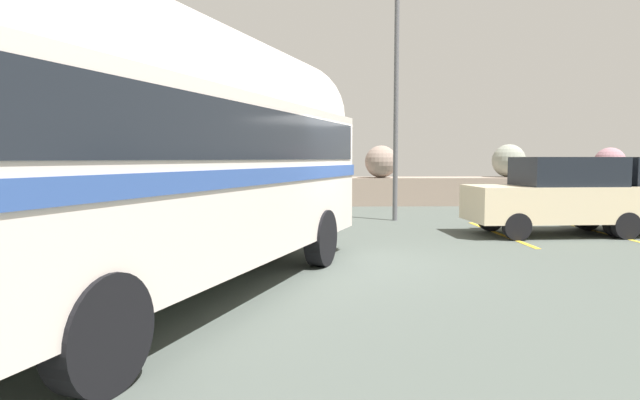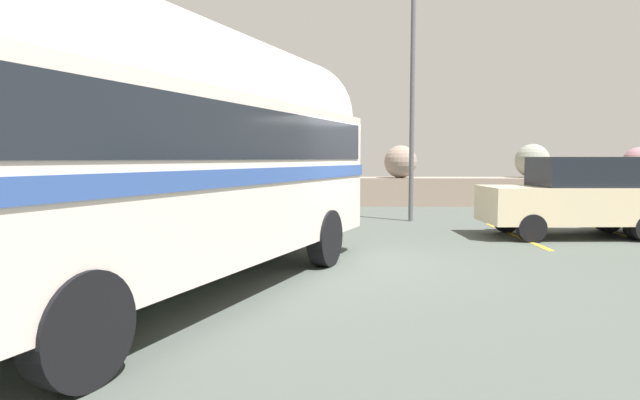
{
  "view_description": "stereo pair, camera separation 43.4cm",
  "coord_description": "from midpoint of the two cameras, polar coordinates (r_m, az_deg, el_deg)",
  "views": [
    {
      "loc": [
        -0.4,
        -9.14,
        1.84
      ],
      "look_at": [
        -0.18,
        -1.51,
        1.25
      ],
      "focal_mm": 29.72,
      "sensor_mm": 36.0,
      "label": 1
    },
    {
      "loc": [
        0.04,
        -9.14,
        1.84
      ],
      "look_at": [
        -0.18,
        -1.51,
        1.25
      ],
      "focal_mm": 29.72,
      "sensor_mm": 36.0,
      "label": 2
    }
  ],
  "objects": [
    {
      "name": "lamp_post",
      "position": [
        15.78,
        10.51,
        12.42
      ],
      "size": [
        0.84,
        0.46,
        7.25
      ],
      "color": "#5B5B60",
      "rests_on": "ground"
    },
    {
      "name": "breakwater",
      "position": [
        20.96,
        2.19,
        1.43
      ],
      "size": [
        31.36,
        2.23,
        2.48
      ],
      "color": "gray",
      "rests_on": "ground"
    },
    {
      "name": "vintage_coach",
      "position": [
        7.12,
        -13.95,
        6.01
      ],
      "size": [
        5.3,
        8.87,
        3.7
      ],
      "rotation": [
        0.0,
        0.0,
        -0.36
      ],
      "color": "black",
      "rests_on": "ground"
    },
    {
      "name": "ground",
      "position": [
        9.33,
        2.71,
        -6.86
      ],
      "size": [
        32.0,
        26.0,
        0.02
      ],
      "color": "#49514B"
    },
    {
      "name": "parked_car_nearest",
      "position": [
        13.72,
        26.71,
        0.36
      ],
      "size": [
        4.16,
        1.86,
        1.86
      ],
      "rotation": [
        0.0,
        0.0,
        1.61
      ],
      "color": "black",
      "rests_on": "ground"
    }
  ]
}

